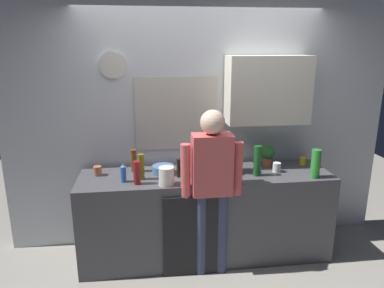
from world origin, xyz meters
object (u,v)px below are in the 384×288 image
at_px(coffee_maker, 230,158).
at_px(bottle_red_vinegar, 137,173).
at_px(person_at_sink, 212,180).
at_px(cup_terracotta_mug, 98,171).
at_px(bottle_dark_sauce, 179,168).
at_px(cup_yellow_cup, 303,161).
at_px(bottle_amber_beer, 134,161).
at_px(mixing_bowl, 163,169).
at_px(potted_plant, 267,154).
at_px(storage_canister, 166,176).
at_px(bottle_green_wine, 257,161).
at_px(bottle_clear_soda, 316,164).
at_px(bottle_olive_oil, 141,167).
at_px(dish_soap, 123,174).
at_px(cup_white_mug, 277,167).

xyz_separation_m(coffee_maker, bottle_red_vinegar, (-0.93, -0.22, -0.04)).
xyz_separation_m(coffee_maker, person_at_sink, (-0.25, -0.35, -0.10)).
xyz_separation_m(bottle_red_vinegar, person_at_sink, (0.68, -0.13, -0.06)).
height_order(cup_terracotta_mug, person_at_sink, person_at_sink).
distance_m(bottle_dark_sauce, cup_yellow_cup, 1.36).
relative_size(bottle_red_vinegar, bottle_amber_beer, 0.96).
bearing_deg(mixing_bowl, potted_plant, 4.51).
xyz_separation_m(cup_yellow_cup, storage_canister, (-1.49, -0.38, 0.04)).
height_order(bottle_green_wine, mixing_bowl, bottle_green_wine).
xyz_separation_m(bottle_clear_soda, bottle_amber_beer, (-1.74, 0.40, -0.03)).
bearing_deg(bottle_dark_sauce, bottle_olive_oil, -176.29).
bearing_deg(coffee_maker, cup_terracotta_mug, 177.31).
xyz_separation_m(cup_terracotta_mug, potted_plant, (1.75, 0.06, 0.09)).
height_order(coffee_maker, bottle_olive_oil, coffee_maker).
relative_size(cup_yellow_cup, mixing_bowl, 0.39).
xyz_separation_m(bottle_green_wine, person_at_sink, (-0.49, -0.21, -0.10)).
bearing_deg(bottle_olive_oil, bottle_clear_soda, -5.79).
height_order(potted_plant, dish_soap, potted_plant).
height_order(bottle_green_wine, dish_soap, bottle_green_wine).
xyz_separation_m(potted_plant, person_at_sink, (-0.68, -0.47, -0.08)).
xyz_separation_m(bottle_dark_sauce, bottle_amber_beer, (-0.44, 0.20, 0.03)).
height_order(bottle_amber_beer, mixing_bowl, bottle_amber_beer).
height_order(bottle_olive_oil, person_at_sink, person_at_sink).
distance_m(bottle_red_vinegar, cup_yellow_cup, 1.78).
height_order(bottle_clear_soda, bottle_amber_beer, bottle_clear_soda).
bearing_deg(bottle_dark_sauce, storage_canister, -124.93).
height_order(bottle_amber_beer, cup_white_mug, bottle_amber_beer).
distance_m(coffee_maker, bottle_green_wine, 0.28).
bearing_deg(bottle_red_vinegar, potted_plant, 14.13).
bearing_deg(coffee_maker, mixing_bowl, 177.07).
xyz_separation_m(bottle_amber_beer, storage_canister, (0.30, -0.40, -0.03)).
bearing_deg(bottle_green_wine, dish_soap, -179.77).
height_order(bottle_red_vinegar, mixing_bowl, bottle_red_vinegar).
bearing_deg(dish_soap, cup_white_mug, 2.99).
height_order(bottle_olive_oil, bottle_green_wine, bottle_green_wine).
relative_size(mixing_bowl, potted_plant, 0.96).
xyz_separation_m(bottle_red_vinegar, potted_plant, (1.36, 0.34, 0.02)).
xyz_separation_m(bottle_olive_oil, dish_soap, (-0.17, -0.05, -0.05)).
xyz_separation_m(mixing_bowl, potted_plant, (1.10, 0.09, 0.09)).
xyz_separation_m(bottle_amber_beer, cup_white_mug, (1.43, -0.20, -0.07)).
bearing_deg(cup_white_mug, bottle_amber_beer, 172.22).
distance_m(bottle_clear_soda, storage_canister, 1.44).
relative_size(bottle_clear_soda, cup_terracotta_mug, 3.04).
distance_m(cup_terracotta_mug, dish_soap, 0.34).
height_order(bottle_amber_beer, storage_canister, bottle_amber_beer).
bearing_deg(bottle_red_vinegar, bottle_green_wine, 3.76).
relative_size(cup_white_mug, mixing_bowl, 0.43).
xyz_separation_m(bottle_green_wine, potted_plant, (0.19, 0.27, -0.02)).
bearing_deg(mixing_bowl, storage_canister, -87.52).
xyz_separation_m(bottle_clear_soda, person_at_sink, (-1.03, -0.08, -0.09)).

